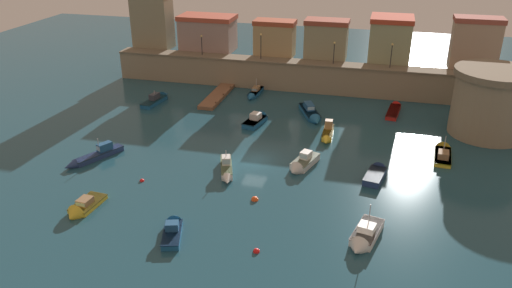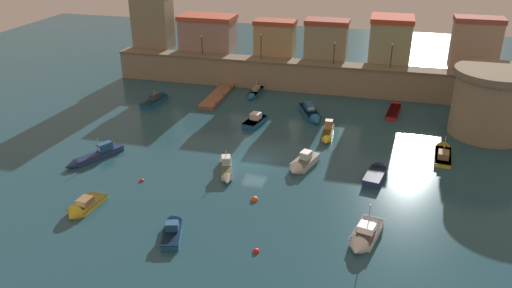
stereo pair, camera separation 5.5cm
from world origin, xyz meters
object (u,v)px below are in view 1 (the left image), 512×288
moored_boat_2 (443,152)px  moored_boat_4 (364,237)px  moored_boat_0 (302,164)px  moored_boat_10 (258,119)px  quay_lamp_3 (392,52)px  mooring_buoy_2 (256,252)px  moored_boat_5 (158,99)px  mooring_buoy_1 (255,200)px  moored_boat_7 (227,169)px  quay_lamp_1 (261,42)px  quay_lamp_2 (334,49)px  moored_boat_12 (328,133)px  moored_boat_3 (311,114)px  moored_boat_13 (377,173)px  moored_boat_9 (394,109)px  moored_boat_1 (81,209)px  fortress_tower (491,102)px  quay_lamp_0 (202,42)px  mooring_buoy_0 (142,181)px  moored_boat_8 (254,93)px  moored_boat_11 (93,156)px  moored_boat_6 (173,228)px

moored_boat_2 → moored_boat_4: size_ratio=1.10×
moored_boat_0 → moored_boat_10: size_ratio=0.99×
quay_lamp_3 → mooring_buoy_2: quay_lamp_3 is taller
moored_boat_5 → mooring_buoy_1: (20.38, -22.87, -0.43)m
moored_boat_2 → moored_boat_7: bearing=119.3°
quay_lamp_1 → quay_lamp_2: 11.03m
moored_boat_12 → mooring_buoy_1: (-4.86, -16.39, -0.52)m
quay_lamp_1 → moored_boat_12: (12.54, -16.86, -6.44)m
moored_boat_2 → moored_boat_3: 17.88m
moored_boat_13 → quay_lamp_2: bearing=27.5°
moored_boat_9 → mooring_buoy_2: size_ratio=12.07×
moored_boat_3 → moored_boat_4: bearing=-5.5°
quay_lamp_1 → mooring_buoy_1: (7.68, -33.25, -6.96)m
moored_boat_1 → moored_boat_4: size_ratio=0.83×
quay_lamp_1 → mooring_buoy_1: 34.83m
fortress_tower → moored_boat_1: 47.77m
fortress_tower → moored_boat_7: 33.18m
quay_lamp_0 → quay_lamp_3: 28.65m
moored_boat_1 → mooring_buoy_0: size_ratio=9.75×
quay_lamp_1 → moored_boat_7: (3.48, -28.81, -6.44)m
moored_boat_8 → moored_boat_12: (12.43, -12.53, 0.15)m
quay_lamp_0 → moored_boat_0: quay_lamp_0 is taller
moored_boat_7 → moored_boat_10: size_ratio=1.08×
quay_lamp_1 → moored_boat_1: 40.36m
quay_lamp_3 → moored_boat_4: size_ratio=0.63×
moored_boat_9 → moored_boat_12: size_ratio=1.29×
moored_boat_2 → moored_boat_3: moored_boat_2 is taller
moored_boat_8 → mooring_buoy_0: bearing=-6.7°
quay_lamp_0 → mooring_buoy_1: size_ratio=4.32×
moored_boat_12 → moored_boat_11: bearing=-64.7°
quay_lamp_1 → moored_boat_11: size_ratio=0.56×
moored_boat_6 → fortress_tower: bearing=-62.0°
moored_boat_0 → moored_boat_11: bearing=-63.3°
moored_boat_6 → mooring_buoy_0: moored_boat_6 is taller
moored_boat_3 → mooring_buoy_0: 25.92m
moored_boat_6 → moored_boat_10: bearing=-19.1°
fortress_tower → moored_boat_3: fortress_tower is taller
moored_boat_11 → moored_boat_10: bearing=162.2°
quay_lamp_1 → moored_boat_0: (10.89, -25.51, -6.49)m
quay_lamp_3 → moored_boat_4: (-1.02, -37.46, -6.33)m
moored_boat_7 → moored_boat_12: 15.00m
quay_lamp_0 → quay_lamp_1: bearing=0.0°
quay_lamp_1 → moored_boat_3: (9.61, -10.71, -6.52)m
quay_lamp_1 → mooring_buoy_1: quay_lamp_1 is taller
quay_lamp_0 → quay_lamp_2: bearing=-0.0°
moored_boat_4 → moored_boat_0: bearing=-135.2°
moored_boat_11 → moored_boat_13: size_ratio=1.38×
moored_boat_4 → moored_boat_13: bearing=-169.1°
moored_boat_4 → mooring_buoy_2: (-8.31, -3.54, -0.45)m
quay_lamp_0 → moored_boat_4: size_ratio=0.55×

